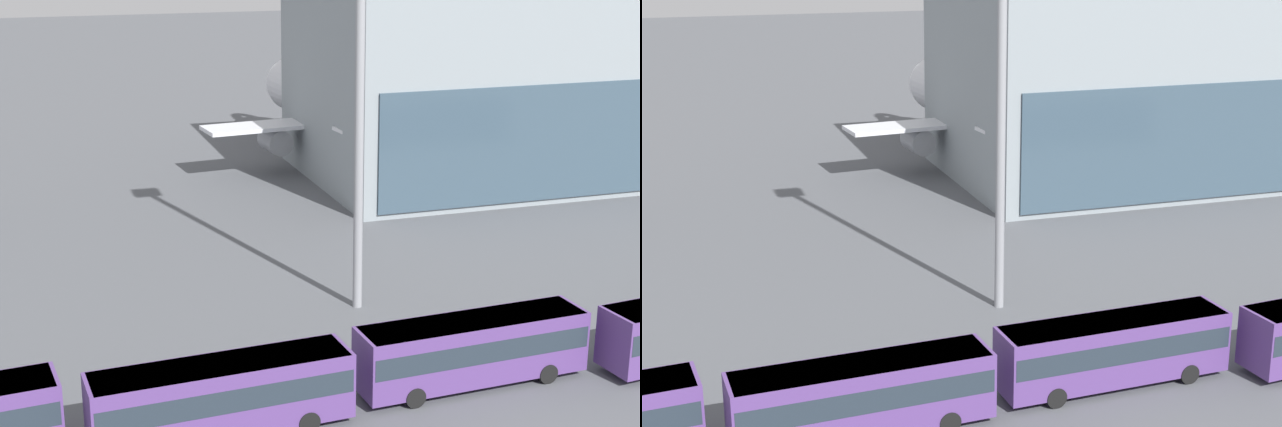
% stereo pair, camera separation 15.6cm
% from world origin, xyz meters
% --- Properties ---
extents(airliner_at_gate_far, '(29.44, 33.98, 15.16)m').
position_xyz_m(airliner_at_gate_far, '(9.57, 55.07, 5.34)').
color(airliner_at_gate_far, silver).
rests_on(airliner_at_gate_far, ground_plane).
extents(shuttle_bus_2, '(11.66, 3.20, 3.39)m').
position_xyz_m(shuttle_bus_2, '(-13.21, 8.32, 1.98)').
color(shuttle_bus_2, '#56387A').
rests_on(shuttle_bus_2, ground_plane).
extents(shuttle_bus_3, '(11.64, 3.11, 3.39)m').
position_xyz_m(shuttle_bus_3, '(-0.69, 9.38, 1.98)').
color(shuttle_bus_3, '#56387A').
rests_on(shuttle_bus_3, ground_plane).
extents(floodlight_mast, '(2.11, 2.11, 25.58)m').
position_xyz_m(floodlight_mast, '(-2.46, 20.62, 15.70)').
color(floodlight_mast, gray).
rests_on(floodlight_mast, ground_plane).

